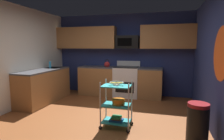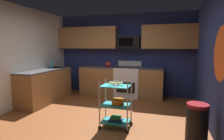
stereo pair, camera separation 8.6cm
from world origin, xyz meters
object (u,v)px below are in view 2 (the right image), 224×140
at_px(mixing_bowl_large, 118,102).
at_px(rolling_cart, 116,105).
at_px(oven_range, 128,81).
at_px(book_stack, 116,119).
at_px(dish_soap_bottle, 51,65).
at_px(kettle, 108,64).
at_px(fruit_bowl, 116,83).
at_px(microwave, 129,42).
at_px(trash_can, 197,124).

bearing_deg(mixing_bowl_large, rolling_cart, 180.00).
height_order(oven_range, book_stack, oven_range).
distance_m(mixing_bowl_large, book_stack, 0.35).
xyz_separation_m(mixing_bowl_large, book_stack, (-0.04, 0.00, -0.35)).
height_order(mixing_bowl_large, dish_soap_bottle, dish_soap_bottle).
relative_size(book_stack, kettle, 0.97).
height_order(oven_range, fruit_bowl, oven_range).
bearing_deg(microwave, fruit_bowl, -83.87).
xyz_separation_m(fruit_bowl, mixing_bowl_large, (0.04, -0.00, -0.36)).
bearing_deg(oven_range, rolling_cart, -83.61).
relative_size(fruit_bowl, book_stack, 1.06).
bearing_deg(rolling_cart, oven_range, 96.39).
relative_size(microwave, dish_soap_bottle, 3.50).
height_order(fruit_bowl, book_stack, fruit_bowl).
distance_m(rolling_cart, dish_soap_bottle, 2.89).
bearing_deg(microwave, trash_can, -57.57).
height_order(kettle, dish_soap_bottle, kettle).
height_order(book_stack, dish_soap_bottle, dish_soap_bottle).
height_order(oven_range, kettle, kettle).
bearing_deg(book_stack, microwave, 96.13).
xyz_separation_m(microwave, book_stack, (0.26, -2.43, -1.53)).
bearing_deg(rolling_cart, trash_can, -7.97).
bearing_deg(trash_can, microwave, 122.43).
height_order(fruit_bowl, mixing_bowl_large, fruit_bowl).
relative_size(kettle, dish_soap_bottle, 1.32).
relative_size(book_stack, dish_soap_bottle, 1.28).
xyz_separation_m(rolling_cart, fruit_bowl, (0.00, 0.00, 0.42)).
distance_m(fruit_bowl, trash_can, 1.53).
bearing_deg(microwave, dish_soap_bottle, -155.96).
height_order(oven_range, rolling_cart, oven_range).
distance_m(microwave, trash_can, 3.41).
height_order(rolling_cart, fruit_bowl, rolling_cart).
bearing_deg(kettle, mixing_bowl_large, -67.86).
distance_m(microwave, book_stack, 2.89).
xyz_separation_m(oven_range, dish_soap_bottle, (-2.16, -0.86, 0.54)).
distance_m(microwave, fruit_bowl, 2.58).
xyz_separation_m(oven_range, book_stack, (0.26, -2.33, -0.31)).
bearing_deg(oven_range, dish_soap_bottle, -158.32).
relative_size(book_stack, trash_can, 0.39).
xyz_separation_m(kettle, trash_can, (2.32, -2.52, -0.67)).
bearing_deg(mixing_bowl_large, book_stack, 180.00).
relative_size(fruit_bowl, trash_can, 0.41).
xyz_separation_m(oven_range, mixing_bowl_large, (0.30, -2.33, 0.04)).
height_order(mixing_bowl_large, kettle, kettle).
relative_size(microwave, kettle, 2.65).
bearing_deg(mixing_bowl_large, oven_range, 97.39).
height_order(oven_range, mixing_bowl_large, oven_range).
bearing_deg(mixing_bowl_large, fruit_bowl, 180.00).
height_order(microwave, trash_can, microwave).
bearing_deg(trash_can, dish_soap_bottle, 156.47).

